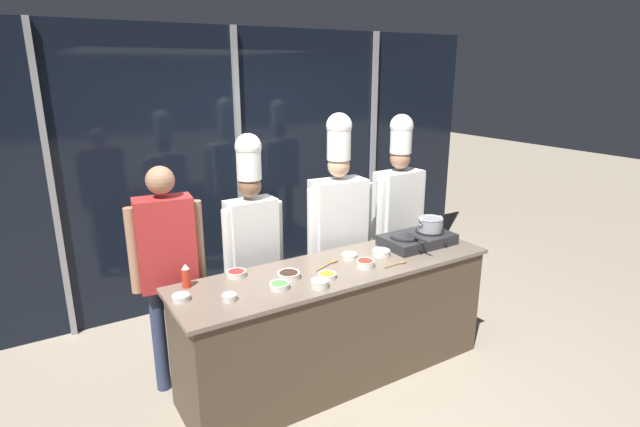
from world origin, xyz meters
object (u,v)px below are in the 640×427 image
(prep_bowl_scallions, at_px, (279,285))
(chef_head, at_px, (252,233))
(portable_stove, at_px, (417,239))
(frying_pan, at_px, (406,234))
(prep_bowl_carrots, at_px, (327,275))
(squeeze_bottle_chili, at_px, (186,276))
(prep_bowl_ginger, at_px, (320,283))
(prep_bowl_onion, at_px, (181,297))
(chef_sous, at_px, (338,216))
(prep_bowl_noodles, at_px, (349,256))
(serving_spoon_solid, at_px, (331,262))
(chef_line, at_px, (398,204))
(prep_bowl_bean_sprouts, at_px, (381,252))
(serving_spoon_slotted, at_px, (399,263))
(person_guest, at_px, (167,258))
(stock_pot, at_px, (430,224))
(prep_bowl_soy_glaze, at_px, (289,274))
(prep_bowl_chili_flakes, at_px, (365,263))
(prep_bowl_bell_pepper, at_px, (236,273))
(prep_bowl_shrimp, at_px, (229,297))

(prep_bowl_scallions, xyz_separation_m, chef_head, (0.12, 0.70, 0.14))
(portable_stove, height_order, frying_pan, frying_pan)
(portable_stove, height_order, prep_bowl_carrots, portable_stove)
(squeeze_bottle_chili, height_order, prep_bowl_ginger, squeeze_bottle_chili)
(frying_pan, xyz_separation_m, prep_bowl_ginger, (-1.00, -0.28, -0.08))
(prep_bowl_onion, bearing_deg, chef_sous, 17.65)
(prep_bowl_noodles, bearing_deg, serving_spoon_solid, -179.93)
(squeeze_bottle_chili, height_order, chef_line, chef_line)
(prep_bowl_bean_sprouts, xyz_separation_m, prep_bowl_carrots, (-0.59, -0.14, -0.01))
(prep_bowl_onion, relative_size, serving_spoon_slotted, 0.52)
(frying_pan, relative_size, person_guest, 0.24)
(person_guest, xyz_separation_m, chef_line, (2.18, 0.07, 0.06))
(prep_bowl_bean_sprouts, height_order, person_guest, person_guest)
(stock_pot, xyz_separation_m, prep_bowl_soy_glaze, (-1.37, -0.03, -0.13))
(chef_head, bearing_deg, prep_bowl_soy_glaze, 89.13)
(prep_bowl_noodles, xyz_separation_m, prep_bowl_bean_sprouts, (0.25, -0.08, 0.00))
(portable_stove, xyz_separation_m, prep_bowl_ginger, (-1.13, -0.29, -0.01))
(prep_bowl_carrots, relative_size, person_guest, 0.08)
(chef_head, height_order, chef_line, chef_line)
(stock_pot, height_order, prep_bowl_scallions, stock_pot)
(prep_bowl_chili_flakes, relative_size, prep_bowl_bell_pepper, 0.98)
(portable_stove, relative_size, person_guest, 0.35)
(prep_bowl_noodles, xyz_separation_m, serving_spoon_slotted, (0.26, -0.28, -0.02))
(prep_bowl_noodles, bearing_deg, frying_pan, -4.67)
(stock_pot, relative_size, prep_bowl_chili_flakes, 1.71)
(squeeze_bottle_chili, bearing_deg, stock_pot, -5.44)
(prep_bowl_bell_pepper, bearing_deg, prep_bowl_chili_flakes, -21.75)
(frying_pan, bearing_deg, chef_sous, 122.20)
(prep_bowl_shrimp, height_order, prep_bowl_bean_sprouts, prep_bowl_bean_sprouts)
(chef_head, bearing_deg, prep_bowl_ginger, 95.41)
(chef_sous, height_order, chef_line, chef_sous)
(portable_stove, height_order, prep_bowl_bell_pepper, portable_stove)
(prep_bowl_scallions, xyz_separation_m, serving_spoon_solid, (0.54, 0.20, -0.02))
(portable_stove, xyz_separation_m, prep_bowl_onion, (-1.98, 0.02, -0.02))
(squeeze_bottle_chili, distance_m, serving_spoon_solid, 1.07)
(stock_pot, xyz_separation_m, prep_bowl_shrimp, (-1.85, -0.15, -0.13))
(stock_pot, xyz_separation_m, prep_bowl_chili_flakes, (-0.79, -0.16, -0.13))
(prep_bowl_scallions, bearing_deg, prep_bowl_chili_flakes, -0.19)
(chef_line, bearing_deg, stock_pot, 75.11)
(frying_pan, bearing_deg, portable_stove, 2.26)
(frying_pan, bearing_deg, prep_bowl_chili_flakes, -163.32)
(prep_bowl_scallions, distance_m, prep_bowl_shrimp, 0.35)
(prep_bowl_scallions, bearing_deg, prep_bowl_soy_glaze, 42.05)
(frying_pan, xyz_separation_m, squeeze_bottle_chili, (-1.75, 0.20, -0.04))
(stock_pot, relative_size, person_guest, 0.14)
(serving_spoon_slotted, bearing_deg, frying_pan, 42.04)
(prep_bowl_onion, relative_size, prep_bowl_scallions, 0.84)
(prep_bowl_bell_pepper, bearing_deg, prep_bowl_soy_glaze, -36.27)
(stock_pot, height_order, prep_bowl_shrimp, stock_pot)
(stock_pot, height_order, squeeze_bottle_chili, stock_pot)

